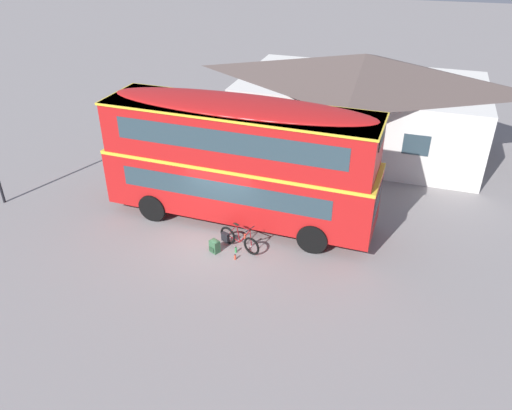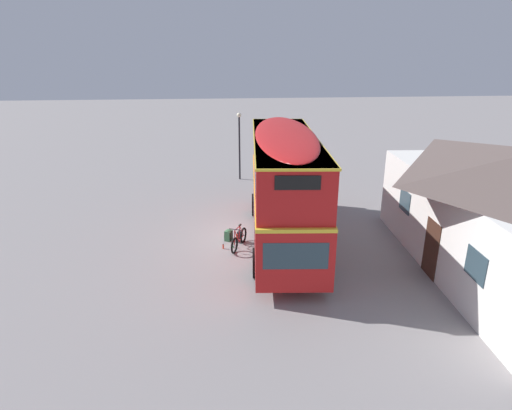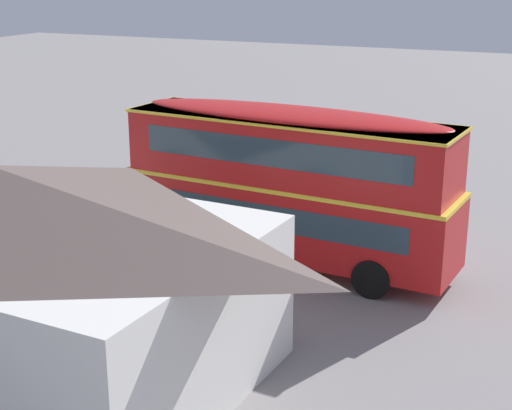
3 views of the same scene
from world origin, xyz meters
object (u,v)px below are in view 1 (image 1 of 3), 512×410
at_px(double_decker_bus, 240,157).
at_px(water_bottle_green_metal, 236,250).
at_px(backpack_on_ground, 215,246).
at_px(touring_bicycle, 238,239).
at_px(water_bottle_red_squeeze, 235,257).

height_order(double_decker_bus, water_bottle_green_metal, double_decker_bus).
height_order(backpack_on_ground, water_bottle_green_metal, backpack_on_ground).
bearing_deg(double_decker_bus, backpack_on_ground, -96.59).
xyz_separation_m(touring_bicycle, water_bottle_red_squeeze, (0.10, -0.67, -0.27)).
bearing_deg(backpack_on_ground, water_bottle_green_metal, 11.53).
height_order(touring_bicycle, water_bottle_red_squeeze, touring_bicycle).
relative_size(double_decker_bus, water_bottle_green_metal, 43.19).
bearing_deg(touring_bicycle, double_decker_bus, 103.30).
xyz_separation_m(double_decker_bus, water_bottle_green_metal, (0.46, -2.20, -2.53)).
height_order(touring_bicycle, water_bottle_green_metal, touring_bicycle).
xyz_separation_m(double_decker_bus, touring_bicycle, (0.46, -1.93, -2.27)).
xyz_separation_m(touring_bicycle, water_bottle_green_metal, (0.01, -0.27, -0.26)).
relative_size(backpack_on_ground, water_bottle_green_metal, 2.11).
bearing_deg(water_bottle_green_metal, backpack_on_ground, -168.47).
xyz_separation_m(double_decker_bus, water_bottle_red_squeeze, (0.56, -2.60, -2.55)).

